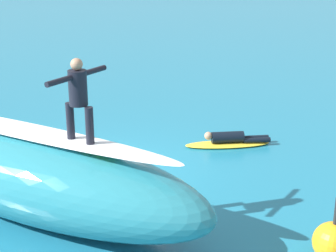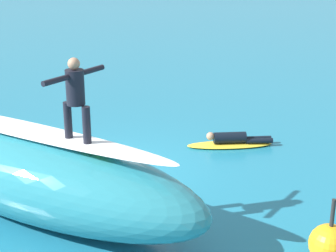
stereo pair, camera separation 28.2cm
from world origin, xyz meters
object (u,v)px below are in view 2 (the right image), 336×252
at_px(surfer_riding, 75,94).
at_px(surfboard_riding, 78,143).
at_px(buoy_marker, 329,244).
at_px(surfboard_paddling, 230,144).
at_px(surfer_paddling, 235,138).

bearing_deg(surfer_riding, surfboard_riding, 114.56).
relative_size(surfboard_riding, buoy_marker, 1.92).
bearing_deg(surfboard_paddling, surfer_paddling, 180.00).
bearing_deg(surfer_riding, buoy_marker, -158.89).
distance_m(surfer_riding, surfer_paddling, 5.90).
distance_m(surfboard_riding, surfer_riding, 0.91).
bearing_deg(surfer_riding, surfboard_paddling, -91.39).
bearing_deg(surfboard_paddling, surfboard_riding, 47.87).
relative_size(surfboard_riding, surfer_riding, 1.51).
distance_m(surfboard_riding, buoy_marker, 4.65).
relative_size(surfboard_paddling, buoy_marker, 1.87).
height_order(surfer_paddling, buoy_marker, buoy_marker).
bearing_deg(buoy_marker, surfer_paddling, -61.43).
distance_m(surfboard_paddling, buoy_marker, 5.46).
xyz_separation_m(surfer_paddling, buoy_marker, (-2.60, 4.78, 0.13)).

